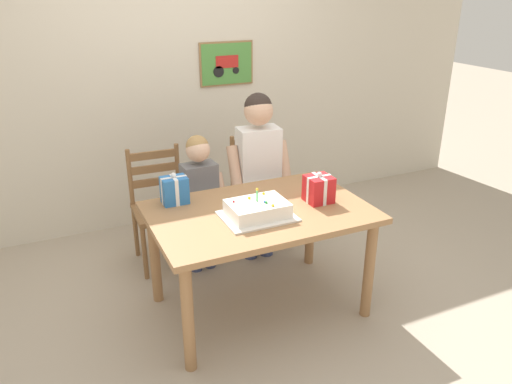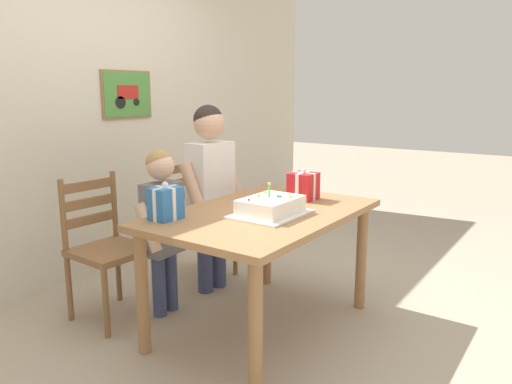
% 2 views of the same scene
% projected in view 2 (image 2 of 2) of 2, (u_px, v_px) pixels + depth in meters
% --- Properties ---
extents(ground_plane, '(20.00, 20.00, 0.00)m').
position_uv_depth(ground_plane, '(262.00, 327.00, 3.02)').
color(ground_plane, tan).
extents(back_wall, '(6.40, 0.11, 2.60)m').
position_uv_depth(back_wall, '(78.00, 110.00, 3.72)').
color(back_wall, beige).
rests_on(back_wall, ground).
extents(dining_table, '(1.40, 0.92, 0.75)m').
position_uv_depth(dining_table, '(263.00, 227.00, 2.89)').
color(dining_table, '#9E7047').
rests_on(dining_table, ground).
extents(birthday_cake, '(0.44, 0.34, 0.19)m').
position_uv_depth(birthday_cake, '(271.00, 207.00, 2.76)').
color(birthday_cake, white).
rests_on(birthday_cake, dining_table).
extents(gift_box_red_large, '(0.17, 0.13, 0.21)m').
position_uv_depth(gift_box_red_large, '(166.00, 203.00, 2.67)').
color(gift_box_red_large, '#286BB7').
rests_on(gift_box_red_large, dining_table).
extents(gift_box_beside_cake, '(0.17, 0.17, 0.21)m').
position_uv_depth(gift_box_beside_cake, '(303.00, 186.00, 3.16)').
color(gift_box_beside_cake, red).
rests_on(gift_box_beside_cake, dining_table).
extents(chair_left, '(0.44, 0.44, 0.92)m').
position_uv_depth(chair_left, '(106.00, 247.00, 3.09)').
color(chair_left, brown).
rests_on(chair_left, ground).
extents(chair_right, '(0.42, 0.42, 0.92)m').
position_uv_depth(chair_right, '(196.00, 219.00, 3.79)').
color(chair_right, brown).
rests_on(chair_right, ground).
extents(child_older, '(0.50, 0.29, 1.35)m').
position_uv_depth(child_older, '(211.00, 180.00, 3.45)').
color(child_older, '#38426B').
rests_on(child_older, ground).
extents(child_younger, '(0.40, 0.23, 1.09)m').
position_uv_depth(child_younger, '(162.00, 216.00, 3.10)').
color(child_younger, '#38426B').
rests_on(child_younger, ground).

